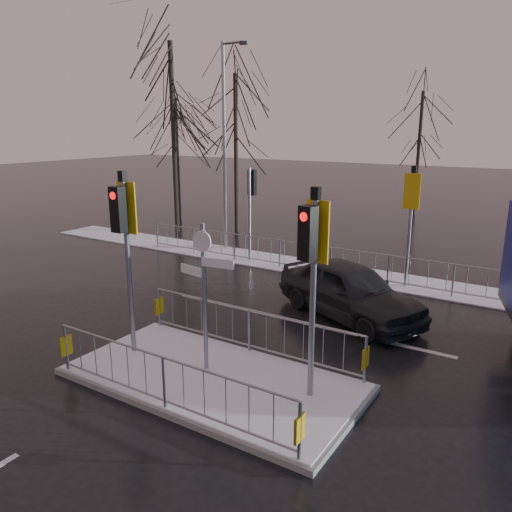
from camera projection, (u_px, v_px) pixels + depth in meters
The scene contains 11 objects.
ground at pixel (212, 382), 10.12m from camera, with size 120.00×120.00×0.00m, color black.
snow_verge at pixel (364, 276), 17.14m from camera, with size 30.00×2.00×0.04m, color white.
lane_markings at pixel (202, 389), 9.85m from camera, with size 8.00×11.38×0.01m.
traffic_island at pixel (212, 364), 10.04m from camera, with size 6.00×3.04×4.15m.
far_kerb_fixtures at pixel (369, 252), 16.32m from camera, with size 18.00×0.65×3.83m.
car_far_lane at pixel (350, 290), 13.39m from camera, with size 1.80×4.46×1.52m, color black.
tree_near_a at pixel (172, 102), 23.00m from camera, with size 4.75×4.75×8.97m.
tree_near_b at pixel (236, 123), 23.18m from camera, with size 4.00×4.00×7.55m.
tree_near_c at pixel (177, 136), 26.49m from camera, with size 3.50×3.50×6.61m.
tree_far_a at pixel (420, 130), 27.91m from camera, with size 3.75×3.75×7.08m.
street_lamp_left at pixel (226, 140), 20.08m from camera, with size 1.25×0.18×8.20m.
Camera 1 is at (5.65, -7.24, 5.05)m, focal length 35.00 mm.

